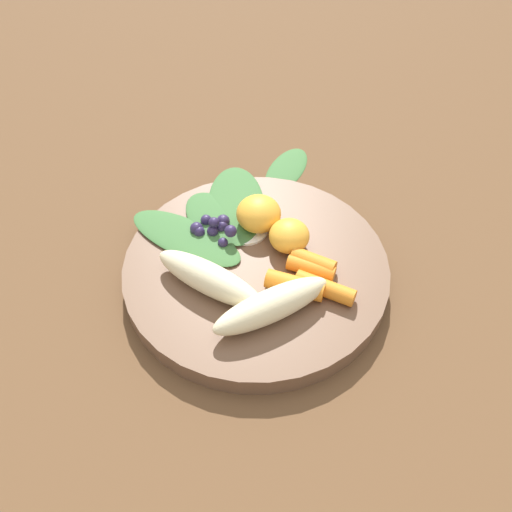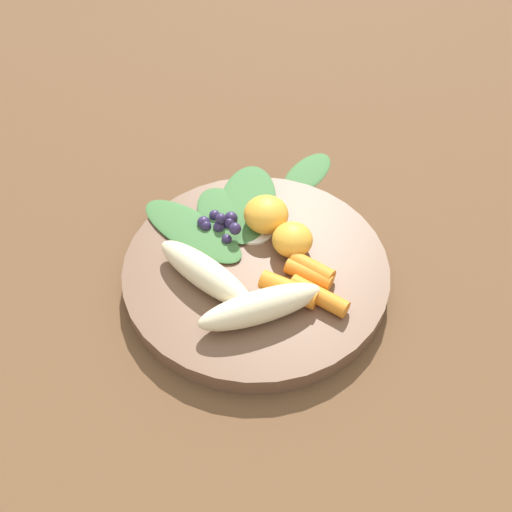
# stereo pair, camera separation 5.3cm
# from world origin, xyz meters

# --- Properties ---
(ground_plane) EXTENTS (2.40, 2.40, 0.00)m
(ground_plane) POSITION_xyz_m (0.00, 0.00, 0.00)
(ground_plane) COLOR brown
(bowl) EXTENTS (0.27, 0.27, 0.02)m
(bowl) POSITION_xyz_m (0.00, 0.00, 0.01)
(bowl) COLOR brown
(bowl) RESTS_ON ground_plane
(banana_peeled_left) EXTENTS (0.08, 0.12, 0.03)m
(banana_peeled_left) POSITION_xyz_m (0.07, 0.01, 0.04)
(banana_peeled_left) COLOR beige
(banana_peeled_left) RESTS_ON bowl
(banana_peeled_right) EXTENTS (0.10, 0.11, 0.03)m
(banana_peeled_right) POSITION_xyz_m (0.03, -0.05, 0.04)
(banana_peeled_right) COLOR beige
(banana_peeled_right) RESTS_ON bowl
(orange_segment_near) EXTENTS (0.05, 0.05, 0.04)m
(orange_segment_near) POSITION_xyz_m (-0.05, 0.01, 0.04)
(orange_segment_near) COLOR #F4A833
(orange_segment_near) RESTS_ON bowl
(orange_segment_far) EXTENTS (0.04, 0.04, 0.03)m
(orange_segment_far) POSITION_xyz_m (-0.02, 0.04, 0.04)
(orange_segment_far) COLOR #F4A833
(orange_segment_far) RESTS_ON bowl
(carrot_front) EXTENTS (0.04, 0.06, 0.02)m
(carrot_front) POSITION_xyz_m (0.04, 0.03, 0.03)
(carrot_front) COLOR orange
(carrot_front) RESTS_ON bowl
(carrot_mid_left) EXTENTS (0.05, 0.06, 0.02)m
(carrot_mid_left) POSITION_xyz_m (0.05, 0.06, 0.03)
(carrot_mid_left) COLOR orange
(carrot_mid_left) RESTS_ON bowl
(carrot_mid_right) EXTENTS (0.04, 0.05, 0.02)m
(carrot_mid_right) POSITION_xyz_m (0.02, 0.05, 0.03)
(carrot_mid_right) COLOR orange
(carrot_mid_right) RESTS_ON bowl
(carrot_rear) EXTENTS (0.04, 0.05, 0.02)m
(carrot_rear) POSITION_xyz_m (0.01, 0.06, 0.03)
(carrot_rear) COLOR orange
(carrot_rear) RESTS_ON bowl
(blueberry_pile) EXTENTS (0.05, 0.05, 0.02)m
(blueberry_pile) POSITION_xyz_m (-0.05, -0.04, 0.03)
(blueberry_pile) COLOR #2D234C
(blueberry_pile) RESTS_ON bowl
(coconut_shred_patch) EXTENTS (0.05, 0.05, 0.00)m
(coconut_shred_patch) POSITION_xyz_m (-0.05, -0.01, 0.02)
(coconut_shred_patch) COLOR white
(coconut_shred_patch) RESTS_ON bowl
(kale_leaf_left) EXTENTS (0.13, 0.07, 0.00)m
(kale_leaf_left) POSITION_xyz_m (-0.09, -0.02, 0.03)
(kale_leaf_left) COLOR #3D7038
(kale_leaf_left) RESTS_ON bowl
(kale_leaf_right) EXTENTS (0.11, 0.09, 0.00)m
(kale_leaf_right) POSITION_xyz_m (-0.07, -0.04, 0.03)
(kale_leaf_right) COLOR #3D7038
(kale_leaf_right) RESTS_ON bowl
(kale_leaf_rear) EXTENTS (0.12, 0.14, 0.00)m
(kale_leaf_rear) POSITION_xyz_m (-0.04, -0.07, 0.03)
(kale_leaf_rear) COLOR #3D7038
(kale_leaf_rear) RESTS_ON bowl
(kale_leaf_stray) EXTENTS (0.10, 0.09, 0.01)m
(kale_leaf_stray) POSITION_xyz_m (-0.17, 0.05, 0.00)
(kale_leaf_stray) COLOR #3D7038
(kale_leaf_stray) RESTS_ON ground_plane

